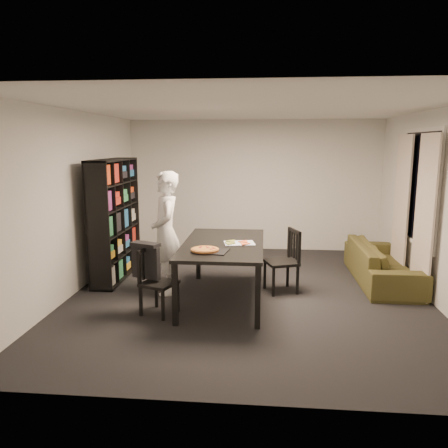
# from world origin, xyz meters

# --- Properties ---
(room) EXTENTS (5.01, 5.51, 2.61)m
(room) POSITION_xyz_m (0.00, 0.00, 1.30)
(room) COLOR black
(room) RESTS_ON ground
(window_pane) EXTENTS (0.02, 1.40, 1.60)m
(window_pane) POSITION_xyz_m (2.48, 0.60, 1.50)
(window_pane) COLOR black
(window_pane) RESTS_ON room
(window_frame) EXTENTS (0.03, 1.52, 1.72)m
(window_frame) POSITION_xyz_m (2.48, 0.60, 1.50)
(window_frame) COLOR white
(window_frame) RESTS_ON room
(curtain_left) EXTENTS (0.03, 0.70, 2.25)m
(curtain_left) POSITION_xyz_m (2.40, 0.08, 1.15)
(curtain_left) COLOR beige
(curtain_left) RESTS_ON room
(curtain_right) EXTENTS (0.03, 0.70, 2.25)m
(curtain_right) POSITION_xyz_m (2.40, 1.12, 1.15)
(curtain_right) COLOR beige
(curtain_right) RESTS_ON room
(bookshelf) EXTENTS (0.35, 1.50, 1.90)m
(bookshelf) POSITION_xyz_m (-2.16, 0.60, 0.95)
(bookshelf) COLOR black
(bookshelf) RESTS_ON room
(dining_table) EXTENTS (1.08, 1.94, 0.81)m
(dining_table) POSITION_xyz_m (-0.34, -0.30, 0.74)
(dining_table) COLOR black
(dining_table) RESTS_ON room
(chair_left) EXTENTS (0.51, 0.51, 0.84)m
(chair_left) POSITION_xyz_m (-1.17, -0.84, 0.48)
(chair_left) COLOR black
(chair_left) RESTS_ON room
(chair_right) EXTENTS (0.54, 0.54, 0.92)m
(chair_right) POSITION_xyz_m (0.55, 0.16, 0.52)
(chair_right) COLOR black
(chair_right) RESTS_ON room
(draped_jacket) EXTENTS (0.41, 0.29, 0.47)m
(draped_jacket) POSITION_xyz_m (-1.28, -0.80, 0.70)
(draped_jacket) COLOR black
(draped_jacket) RESTS_ON chair_left
(person) EXTENTS (0.60, 0.74, 1.76)m
(person) POSITION_xyz_m (-1.18, -0.06, 0.88)
(person) COLOR white
(person) RESTS_ON room
(baking_tray) EXTENTS (0.44, 0.37, 0.01)m
(baking_tray) POSITION_xyz_m (-0.44, -0.81, 0.82)
(baking_tray) COLOR black
(baking_tray) RESTS_ON dining_table
(pepperoni_pizza) EXTENTS (0.35, 0.35, 0.03)m
(pepperoni_pizza) POSITION_xyz_m (-0.52, -0.81, 0.84)
(pepperoni_pizza) COLOR #9C5B2D
(pepperoni_pizza) RESTS_ON dining_table
(kitchen_towel) EXTENTS (0.45, 0.37, 0.01)m
(kitchen_towel) POSITION_xyz_m (-0.12, -0.32, 0.81)
(kitchen_towel) COLOR white
(kitchen_towel) RESTS_ON dining_table
(pizza_slices) EXTENTS (0.41, 0.36, 0.01)m
(pizza_slices) POSITION_xyz_m (-0.15, -0.33, 0.83)
(pizza_slices) COLOR #BB893A
(pizza_slices) RESTS_ON dining_table
(sofa) EXTENTS (0.80, 2.04, 0.60)m
(sofa) POSITION_xyz_m (2.06, 0.74, 0.30)
(sofa) COLOR #3E3718
(sofa) RESTS_ON room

